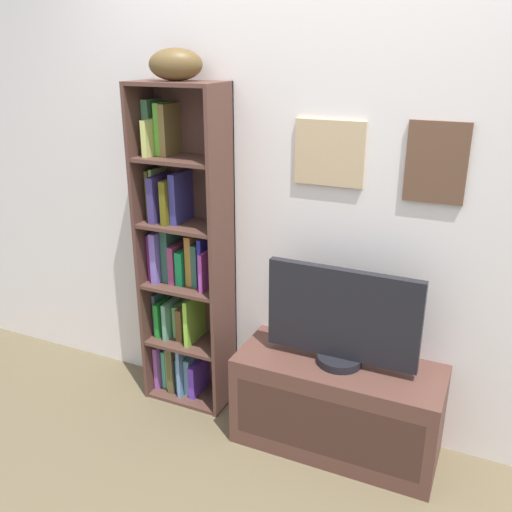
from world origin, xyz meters
The scene contains 5 objects.
back_wall centered at (0.00, 1.13, 1.21)m, with size 4.80×0.08×2.42m.
bookshelf centered at (-0.67, 1.00, 0.82)m, with size 0.48×0.27×1.78m.
football centered at (-0.62, 0.97, 1.86)m, with size 0.26×0.15×0.15m, color brown.
tv_stand centered at (0.28, 0.89, 0.24)m, with size 1.01×0.41×0.49m.
television centered at (0.28, 0.89, 0.73)m, with size 0.74×0.22×0.49m.
Camera 1 is at (0.89, -1.42, 1.93)m, focal length 39.00 mm.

